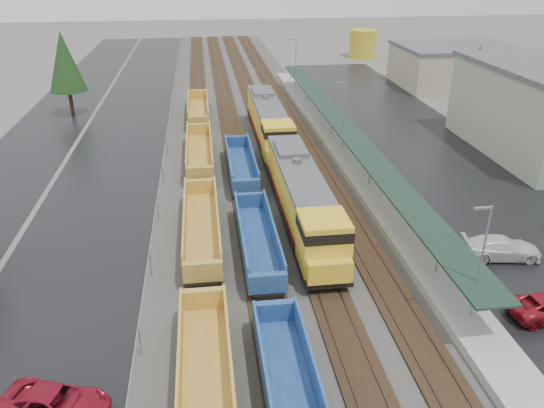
{
  "coord_description": "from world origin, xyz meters",
  "views": [
    {
      "loc": [
        -5.39,
        -3.47,
        20.16
      ],
      "look_at": [
        -0.37,
        34.22,
        2.0
      ],
      "focal_mm": 35.0,
      "sensor_mm": 36.0,
      "label": 1
    }
  ],
  "objects_px": {
    "locomotive_lead": "(303,199)",
    "parked_car_west_c": "(55,404)",
    "well_string_blue": "(291,396)",
    "well_string_yellow": "(203,290)",
    "parked_car_east_c": "(501,248)",
    "locomotive_trail": "(269,122)",
    "storage_tank": "(363,44)"
  },
  "relations": [
    {
      "from": "locomotive_lead",
      "to": "parked_car_west_c",
      "type": "distance_m",
      "value": 23.11
    },
    {
      "from": "parked_car_west_c",
      "to": "well_string_blue",
      "type": "bearing_deg",
      "value": -78.67
    },
    {
      "from": "well_string_yellow",
      "to": "parked_car_east_c",
      "type": "xyz_separation_m",
      "value": [
        21.42,
        2.96,
        -0.36
      ]
    },
    {
      "from": "locomotive_trail",
      "to": "parked_car_east_c",
      "type": "distance_m",
      "value": 30.64
    },
    {
      "from": "parked_car_east_c",
      "to": "well_string_blue",
      "type": "bearing_deg",
      "value": 133.16
    },
    {
      "from": "well_string_yellow",
      "to": "locomotive_trail",
      "type": "bearing_deg",
      "value": 75.28
    },
    {
      "from": "well_string_blue",
      "to": "parked_car_east_c",
      "type": "xyz_separation_m",
      "value": [
        17.42,
        12.24,
        -0.31
      ]
    },
    {
      "from": "locomotive_lead",
      "to": "parked_car_east_c",
      "type": "distance_m",
      "value": 15.01
    },
    {
      "from": "locomotive_lead",
      "to": "parked_car_west_c",
      "type": "bearing_deg",
      "value": -131.13
    },
    {
      "from": "parked_car_east_c",
      "to": "locomotive_trail",
      "type": "bearing_deg",
      "value": 34.08
    },
    {
      "from": "locomotive_trail",
      "to": "storage_tank",
      "type": "bearing_deg",
      "value": 63.24
    },
    {
      "from": "parked_car_east_c",
      "to": "well_string_yellow",
      "type": "bearing_deg",
      "value": 105.93
    },
    {
      "from": "storage_tank",
      "to": "locomotive_lead",
      "type": "bearing_deg",
      "value": -109.81
    },
    {
      "from": "locomotive_lead",
      "to": "locomotive_trail",
      "type": "relative_size",
      "value": 1.0
    },
    {
      "from": "parked_car_west_c",
      "to": "parked_car_east_c",
      "type": "distance_m",
      "value": 30.57
    },
    {
      "from": "locomotive_lead",
      "to": "well_string_blue",
      "type": "bearing_deg",
      "value": -102.05
    },
    {
      "from": "locomotive_lead",
      "to": "parked_car_east_c",
      "type": "xyz_separation_m",
      "value": [
        13.42,
        -6.5,
        -1.71
      ]
    },
    {
      "from": "locomotive_trail",
      "to": "well_string_yellow",
      "type": "height_order",
      "value": "locomotive_trail"
    },
    {
      "from": "storage_tank",
      "to": "parked_car_east_c",
      "type": "bearing_deg",
      "value": -99.28
    },
    {
      "from": "parked_car_west_c",
      "to": "parked_car_east_c",
      "type": "xyz_separation_m",
      "value": [
        28.57,
        10.86,
        0.08
      ]
    },
    {
      "from": "parked_car_west_c",
      "to": "parked_car_east_c",
      "type": "relative_size",
      "value": 0.94
    },
    {
      "from": "well_string_blue",
      "to": "parked_car_east_c",
      "type": "distance_m",
      "value": 21.29
    },
    {
      "from": "well_string_yellow",
      "to": "storage_tank",
      "type": "bearing_deg",
      "value": 67.43
    },
    {
      "from": "storage_tank",
      "to": "parked_car_west_c",
      "type": "distance_m",
      "value": 100.04
    },
    {
      "from": "storage_tank",
      "to": "parked_car_west_c",
      "type": "relative_size",
      "value": 1.05
    },
    {
      "from": "well_string_blue",
      "to": "parked_car_west_c",
      "type": "height_order",
      "value": "well_string_blue"
    },
    {
      "from": "parked_car_west_c",
      "to": "parked_car_east_c",
      "type": "height_order",
      "value": "parked_car_east_c"
    },
    {
      "from": "locomotive_trail",
      "to": "well_string_yellow",
      "type": "relative_size",
      "value": 0.21
    },
    {
      "from": "locomotive_lead",
      "to": "storage_tank",
      "type": "relative_size",
      "value": 3.79
    },
    {
      "from": "locomotive_trail",
      "to": "parked_car_west_c",
      "type": "height_order",
      "value": "locomotive_trail"
    },
    {
      "from": "well_string_blue",
      "to": "storage_tank",
      "type": "bearing_deg",
      "value": 71.71
    },
    {
      "from": "well_string_yellow",
      "to": "parked_car_east_c",
      "type": "distance_m",
      "value": 21.62
    }
  ]
}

